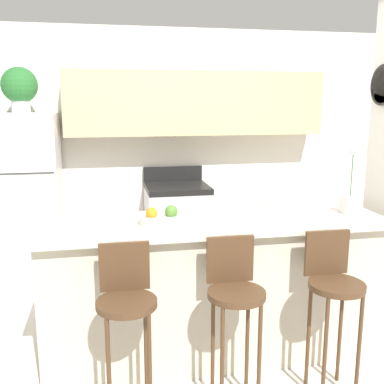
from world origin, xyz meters
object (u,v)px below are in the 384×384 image
(bar_stool_mid, at_px, (235,298))
(bar_stool_right, at_px, (333,289))
(bar_stool_left, at_px, (126,307))
(fruit_bowl, at_px, (162,218))
(stove_range, at_px, (177,226))
(potted_plant_on_fridge, at_px, (20,87))
(trash_bin, at_px, (86,264))
(orchid_vase, at_px, (351,195))
(refrigerator, at_px, (28,198))

(bar_stool_mid, xyz_separation_m, bar_stool_right, (0.62, 0.00, 0.00))
(bar_stool_left, bearing_deg, fruit_bowl, 62.82)
(stove_range, xyz_separation_m, bar_stool_mid, (-0.04, -2.29, 0.21))
(bar_stool_left, bearing_deg, potted_plant_on_fridge, 110.51)
(trash_bin, bearing_deg, fruit_bowl, -69.32)
(bar_stool_right, distance_m, trash_bin, 2.60)
(bar_stool_mid, distance_m, trash_bin, 2.29)
(bar_stool_mid, xyz_separation_m, potted_plant_on_fridge, (-1.46, 2.26, 1.24))
(bar_stool_right, bearing_deg, potted_plant_on_fridge, 132.55)
(trash_bin, bearing_deg, bar_stool_mid, -65.63)
(bar_stool_mid, relative_size, orchid_vase, 2.05)
(bar_stool_mid, relative_size, potted_plant_on_fridge, 2.35)
(stove_range, bearing_deg, bar_stool_left, -106.00)
(fruit_bowl, bearing_deg, stove_range, 77.56)
(stove_range, height_order, bar_stool_right, stove_range)
(bar_stool_left, relative_size, orchid_vase, 2.05)
(potted_plant_on_fridge, distance_m, trash_bin, 1.82)
(bar_stool_right, bearing_deg, bar_stool_mid, 180.00)
(refrigerator, height_order, stove_range, refrigerator)
(bar_stool_left, bearing_deg, trash_bin, 98.59)
(bar_stool_mid, xyz_separation_m, trash_bin, (-0.92, 2.04, -0.48))
(orchid_vase, bearing_deg, potted_plant_on_fridge, 144.90)
(refrigerator, xyz_separation_m, potted_plant_on_fridge, (-0.00, 0.00, 1.08))
(refrigerator, xyz_separation_m, stove_range, (1.50, 0.03, -0.37))
(orchid_vase, bearing_deg, bar_stool_right, -126.28)
(bar_stool_mid, height_order, orchid_vase, orchid_vase)
(refrigerator, distance_m, bar_stool_mid, 2.70)
(bar_stool_left, xyz_separation_m, potted_plant_on_fridge, (-0.85, 2.26, 1.24))
(stove_range, distance_m, bar_stool_mid, 2.30)
(bar_stool_mid, height_order, potted_plant_on_fridge, potted_plant_on_fridge)
(stove_range, bearing_deg, trash_bin, -165.26)
(potted_plant_on_fridge, bearing_deg, orchid_vase, -35.10)
(potted_plant_on_fridge, bearing_deg, trash_bin, -22.64)
(refrigerator, xyz_separation_m, orchid_vase, (2.47, -1.73, 0.29))
(bar_stool_mid, bearing_deg, stove_range, 88.95)
(refrigerator, height_order, bar_stool_mid, refrigerator)
(refrigerator, xyz_separation_m, trash_bin, (0.54, -0.22, -0.64))
(trash_bin, bearing_deg, orchid_vase, -38.05)
(bar_stool_mid, relative_size, trash_bin, 2.64)
(refrigerator, relative_size, bar_stool_left, 1.66)
(refrigerator, height_order, bar_stool_left, refrigerator)
(refrigerator, height_order, bar_stool_right, refrigerator)
(stove_range, relative_size, orchid_vase, 2.18)
(bar_stool_mid, bearing_deg, fruit_bowl, 124.01)
(stove_range, distance_m, fruit_bowl, 1.90)
(bar_stool_left, bearing_deg, bar_stool_right, 0.00)
(stove_range, height_order, orchid_vase, orchid_vase)
(bar_stool_left, distance_m, bar_stool_right, 1.23)
(bar_stool_left, distance_m, orchid_vase, 1.76)
(bar_stool_left, height_order, fruit_bowl, fruit_bowl)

